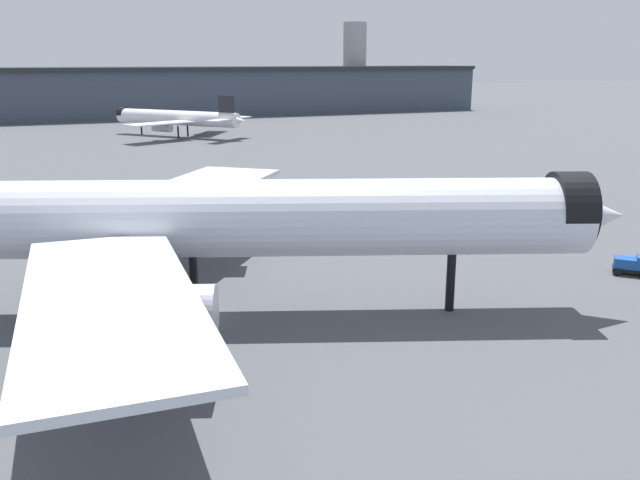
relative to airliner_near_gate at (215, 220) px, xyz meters
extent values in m
plane|color=#4C4F54|center=(-1.74, -0.41, -7.49)|extent=(900.00, 900.00, 0.00)
cylinder|color=silver|center=(0.41, -0.12, 0.13)|extent=(54.92, 21.09, 5.87)
cone|color=silver|center=(27.06, -7.85, 0.13)|extent=(7.80, 7.32, 5.75)
cylinder|color=black|center=(25.93, -7.52, 0.57)|extent=(4.19, 6.43, 5.93)
cube|color=silver|center=(0.60, 15.88, -0.60)|extent=(21.37, 25.64, 0.47)
cylinder|color=#B7BAC1|center=(1.04, 12.63, -2.54)|extent=(8.36, 5.26, 3.23)
cube|color=silver|center=(-7.99, -13.73, -0.60)|extent=(9.67, 25.24, 0.47)
cylinder|color=#B7BAC1|center=(-5.88, -11.23, -2.54)|extent=(8.36, 5.26, 3.23)
cylinder|color=black|center=(17.46, -5.07, -5.15)|extent=(0.70, 0.70, 4.69)
cylinder|color=black|center=(-1.40, 3.61, -5.15)|extent=(0.70, 0.70, 4.69)
cylinder|color=black|center=(-3.11, -2.30, -5.15)|extent=(0.70, 0.70, 4.69)
cylinder|color=white|center=(11.25, 125.56, -2.70)|extent=(28.55, 28.24, 3.69)
cone|color=white|center=(-1.73, 138.37, -2.70)|extent=(5.43, 5.42, 3.62)
cone|color=white|center=(24.23, 112.76, -2.70)|extent=(5.88, 5.86, 3.50)
cylinder|color=black|center=(-1.21, 137.85, -2.42)|extent=(3.80, 3.82, 3.73)
cube|color=white|center=(6.19, 116.44, -3.16)|extent=(17.26, 12.73, 0.30)
cylinder|color=#B7BAC1|center=(6.95, 118.45, -4.38)|extent=(5.06, 5.03, 2.03)
cube|color=white|center=(20.30, 130.75, -3.16)|extent=(12.57, 17.29, 0.30)
cylinder|color=#B7BAC1|center=(18.30, 129.96, -4.38)|extent=(5.06, 5.03, 2.03)
cube|color=black|center=(22.16, 114.80, 0.25)|extent=(3.37, 3.34, 5.90)
cube|color=white|center=(19.72, 111.30, -2.33)|extent=(6.95, 6.98, 0.22)
cube|color=white|center=(25.63, 117.29, -2.33)|extent=(6.95, 6.98, 0.22)
cylinder|color=black|center=(2.94, 133.76, -6.02)|extent=(0.44, 0.44, 2.95)
cylinder|color=black|center=(11.19, 122.90, -6.02)|extent=(0.44, 0.44, 2.95)
cylinder|color=black|center=(13.91, 125.66, -6.02)|extent=(0.44, 0.44, 2.95)
cube|color=#3D4756|center=(15.79, 189.94, 0.21)|extent=(230.79, 37.84, 15.41)
cube|color=#232628|center=(15.79, 189.94, 8.52)|extent=(230.93, 40.24, 1.20)
cylinder|color=#939399|center=(85.90, 194.17, 8.70)|extent=(8.65, 8.65, 32.39)
cube|color=black|center=(24.01, 30.04, -6.87)|extent=(5.86, 3.39, 0.35)
cube|color=#E5B70C|center=(25.62, 29.70, -5.89)|extent=(2.63, 2.71, 1.60)
cube|color=#1E2D38|center=(26.59, 29.49, -5.57)|extent=(0.48, 1.91, 0.80)
cube|color=#E5B70C|center=(23.04, 30.25, -5.59)|extent=(3.71, 2.93, 2.20)
cylinder|color=black|center=(26.13, 30.77, -7.04)|extent=(0.94, 0.46, 0.90)
cylinder|color=black|center=(25.65, 28.52, -7.04)|extent=(0.94, 0.46, 0.90)
cylinder|color=black|center=(22.36, 31.57, -7.04)|extent=(0.94, 0.46, 0.90)
cylinder|color=black|center=(21.89, 29.32, -7.04)|extent=(0.94, 0.46, 0.90)
cube|color=black|center=(37.87, -2.23, -6.99)|extent=(3.48, 3.29, 0.30)
cube|color=#194799|center=(37.43, -1.86, -6.39)|extent=(2.50, 2.46, 0.90)
cylinder|color=black|center=(37.53, -0.89, -7.14)|extent=(0.72, 0.67, 0.70)
cylinder|color=black|center=(36.50, -2.12, -7.14)|extent=(0.72, 0.67, 0.70)
cube|color=black|center=(33.25, 17.95, -7.17)|extent=(2.72, 2.78, 0.20)
cube|color=beige|center=(33.25, 17.95, -6.37)|extent=(2.72, 2.78, 1.40)
sphere|color=black|center=(32.05, 18.15, -7.27)|extent=(0.44, 0.44, 0.44)
sphere|color=black|center=(33.16, 19.16, -7.27)|extent=(0.44, 0.44, 0.44)
sphere|color=black|center=(33.34, 16.73, -7.27)|extent=(0.44, 0.44, 0.44)
sphere|color=black|center=(34.45, 17.74, -7.27)|extent=(0.44, 0.44, 0.44)
cone|color=#F2600C|center=(27.89, 24.23, -7.18)|extent=(0.50, 0.50, 0.63)
camera|label=1|loc=(-7.86, -49.24, 11.80)|focal=37.62mm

